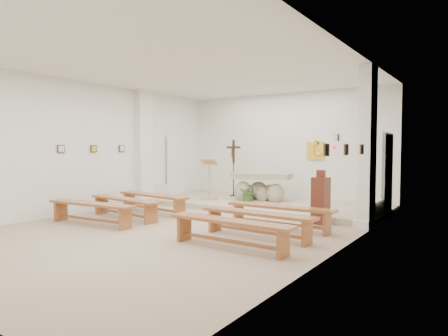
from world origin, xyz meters
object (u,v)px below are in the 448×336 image
Objects in this scene: donation_pedestal at (321,200)px; bench_right_front at (280,212)px; bench_left_second at (124,203)px; bench_right_second at (257,218)px; bench_left_front at (153,199)px; altar at (261,189)px; crucifix_stand at (233,164)px; bench_left_third at (91,208)px; bench_right_third at (229,227)px; lectern at (209,179)px.

donation_pedestal is 0.51× the size of bench_right_front.
bench_right_front is 3.88m from bench_left_second.
bench_right_front is 0.98m from bench_right_second.
bench_left_front and bench_right_second have the same top height.
bench_left_second is (-4.25, -2.05, -0.17)m from donation_pedestal.
altar is 0.77× the size of bench_left_second.
donation_pedestal is 4.39m from bench_left_front.
altar is 1.01× the size of crucifix_stand.
crucifix_stand reaches higher than bench_left_third.
bench_right_front is 1.97m from bench_right_third.
altar is 3.34m from bench_left_front.
lectern is 5.49m from bench_right_third.
donation_pedestal is 0.51× the size of bench_left_third.
bench_left_second is (-0.24, -3.22, -0.40)m from lectern.
bench_right_second and bench_left_third have the same top height.
bench_left_front is at bearing -88.65° from crucifix_stand.
crucifix_stand is 0.76× the size of bench_left_second.
bench_right_front and bench_left_third have the same top height.
donation_pedestal reaches higher than bench_right_front.
bench_left_front and bench_left_second have the same top height.
crucifix_stand is at bearing 129.67° from bench_right_second.
donation_pedestal is 3.08m from bench_right_third.
donation_pedestal is at bearing 33.16° from bench_left_second.
donation_pedestal reaches higher than bench_left_third.
lectern is at bearing 171.66° from donation_pedestal.
lectern is 0.53× the size of bench_right_second.
bench_right_third is at bearing -78.29° from altar.
bench_left_front is at bearing 179.32° from bench_right_front.
bench_right_front is 0.99× the size of bench_left_third.
altar is at bearing 124.93° from bench_right_front.
lectern is at bearing 93.22° from bench_left_second.
bench_left_second is (0.00, -0.98, 0.00)m from bench_left_front.
bench_right_front is at bearing 91.30° from bench_right_third.
bench_right_second is at bearing 7.45° from bench_left_second.
bench_left_front is 1.01× the size of bench_right_second.
crucifix_stand is 0.77× the size of bench_right_second.
bench_left_front is (-1.68, -2.89, -0.12)m from altar.
donation_pedestal is at bearing -22.37° from crucifix_stand.
bench_left_third is (0.00, -0.98, 0.00)m from bench_left_second.
donation_pedestal is at bearing 31.26° from bench_left_third.
donation_pedestal is at bearing 20.31° from bench_left_front.
bench_right_second is 1.00× the size of bench_left_third.
lectern reaches higher than donation_pedestal.
bench_left_front is at bearing -131.62° from altar.
bench_left_front and bench_right_front have the same top height.
altar is at bearing 9.23° from lectern.
bench_left_second is 3.88m from bench_right_third.
crucifix_stand is 1.50× the size of donation_pedestal.
bench_right_second and bench_right_third have the same top height.
altar is at bearing 152.55° from donation_pedestal.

